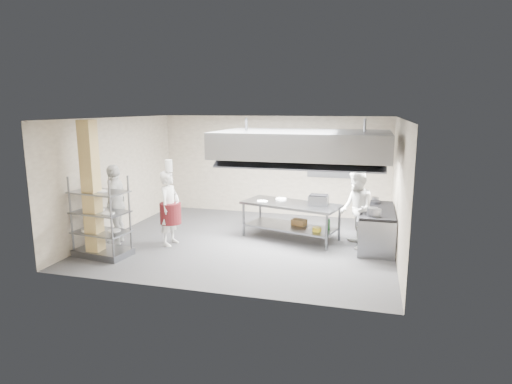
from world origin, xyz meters
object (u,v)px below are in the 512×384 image
(cooking_range, at_px, (376,229))
(stockpot, at_px, (372,212))
(chef_line, at_px, (356,209))
(chef_plating, at_px, (116,204))
(griddle, at_px, (318,200))
(pass_rack, at_px, (101,217))
(island, at_px, (291,221))
(chef_head, at_px, (170,208))

(cooking_range, distance_m, stockpot, 0.87)
(chef_line, bearing_deg, stockpot, 24.82)
(chef_plating, xyz_separation_m, stockpot, (5.96, 0.74, 0.02))
(griddle, relative_size, stockpot, 1.88)
(stockpot, bearing_deg, pass_rack, -164.13)
(island, bearing_deg, chef_line, 5.62)
(cooking_range, bearing_deg, chef_plating, -167.11)
(pass_rack, bearing_deg, chef_plating, 109.39)
(pass_rack, relative_size, chef_head, 1.00)
(cooking_range, bearing_deg, island, 178.33)
(pass_rack, distance_m, griddle, 5.06)
(pass_rack, bearing_deg, stockpot, 22.72)
(island, distance_m, griddle, 0.89)
(pass_rack, height_order, chef_plating, chef_plating)
(chef_head, bearing_deg, chef_line, -73.04)
(chef_line, bearing_deg, island, -114.89)
(cooking_range, relative_size, chef_line, 1.09)
(stockpot, bearing_deg, griddle, 151.42)
(stockpot, bearing_deg, cooking_range, 79.76)
(pass_rack, xyz_separation_m, chef_line, (5.40, 2.07, 0.02))
(island, height_order, chef_head, chef_head)
(pass_rack, xyz_separation_m, chef_plating, (-0.20, 0.90, 0.07))
(chef_head, bearing_deg, island, -61.01)
(cooking_range, height_order, chef_line, chef_line)
(cooking_range, relative_size, stockpot, 8.04)
(griddle, distance_m, stockpot, 1.45)
(chef_line, bearing_deg, chef_head, -92.56)
(island, height_order, cooking_range, island)
(griddle, height_order, stockpot, griddle)
(cooking_range, bearing_deg, chef_line, -155.59)
(griddle, bearing_deg, cooking_range, 0.53)
(chef_head, bearing_deg, pass_rack, 139.97)
(cooking_range, height_order, chef_plating, chef_plating)
(island, bearing_deg, chef_head, -140.02)
(chef_head, bearing_deg, chef_plating, 104.28)
(cooking_range, xyz_separation_m, chef_plating, (-6.08, -1.39, 0.54))
(chef_head, distance_m, griddle, 3.59)
(chef_head, distance_m, stockpot, 4.69)
(cooking_range, bearing_deg, griddle, 178.24)
(island, xyz_separation_m, pass_rack, (-3.80, -2.35, 0.44))
(chef_plating, bearing_deg, cooking_range, 87.14)
(island, distance_m, chef_plating, 4.29)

